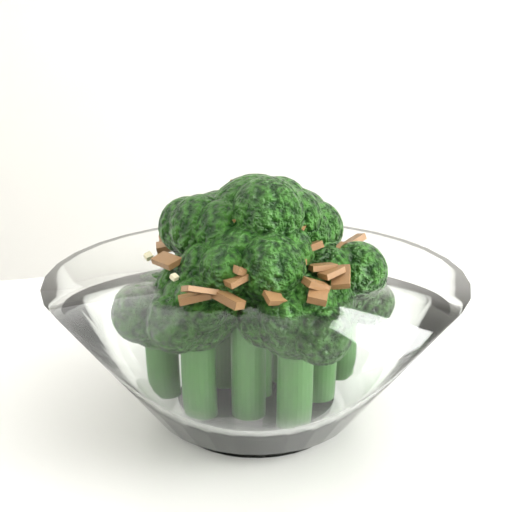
# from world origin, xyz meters

# --- Properties ---
(broccoli_dish) EXTENTS (0.23, 0.23, 0.14)m
(broccoli_dish) POSITION_xyz_m (-0.18, 0.20, 0.80)
(broccoli_dish) COLOR white
(broccoli_dish) RESTS_ON table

